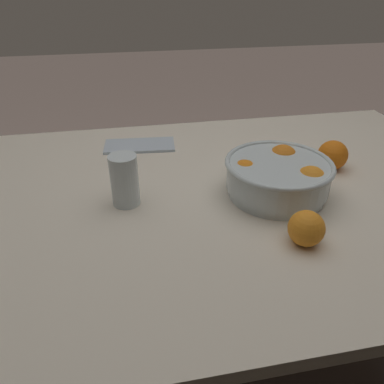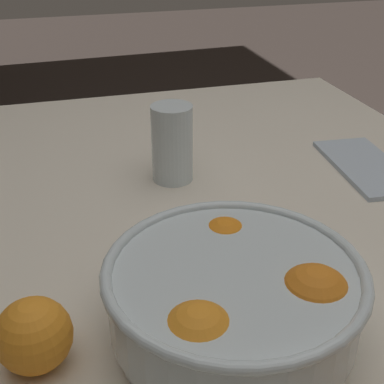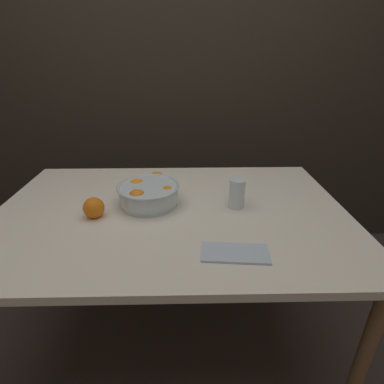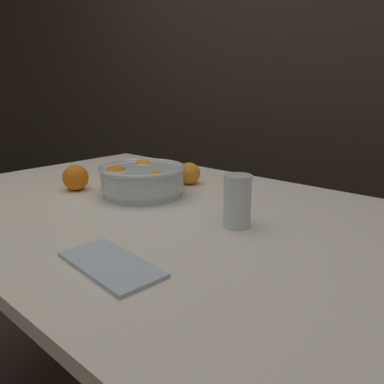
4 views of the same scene
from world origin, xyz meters
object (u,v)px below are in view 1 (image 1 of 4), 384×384
at_px(orange_loose_near_bowl, 306,228).
at_px(orange_loose_front, 333,155).
at_px(fruit_bowl, 278,176).
at_px(juice_glass, 125,182).

height_order(orange_loose_near_bowl, orange_loose_front, orange_loose_front).
relative_size(fruit_bowl, orange_loose_front, 3.18).
distance_m(juice_glass, orange_loose_front, 0.57).
height_order(juice_glass, orange_loose_front, juice_glass).
xyz_separation_m(juice_glass, orange_loose_front, (-0.57, -0.07, -0.02)).
distance_m(orange_loose_near_bowl, orange_loose_front, 0.37).
bearing_deg(orange_loose_front, orange_loose_near_bowl, 53.38).
height_order(fruit_bowl, juice_glass, juice_glass).
xyz_separation_m(fruit_bowl, orange_loose_near_bowl, (0.02, 0.20, -0.01)).
bearing_deg(orange_loose_near_bowl, juice_glass, -32.58).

